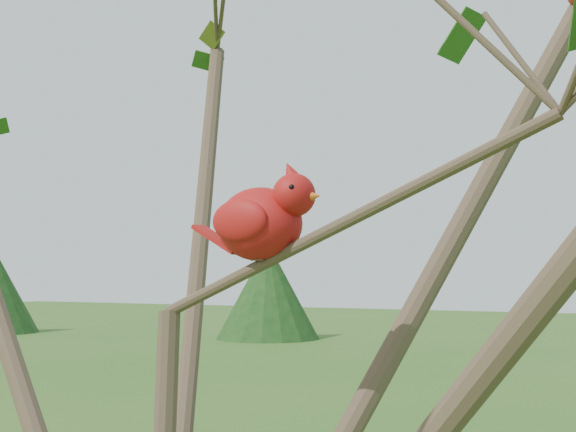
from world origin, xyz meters
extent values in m
ellipsoid|color=#A6170E|center=(0.12, 0.09, 2.08)|extent=(0.15, 0.12, 0.11)
sphere|color=#A6170E|center=(0.18, 0.08, 2.12)|extent=(0.07, 0.07, 0.06)
cone|color=#A6170E|center=(0.17, 0.08, 2.15)|extent=(0.05, 0.04, 0.05)
cone|color=#D85914|center=(0.21, 0.08, 2.12)|extent=(0.03, 0.03, 0.02)
ellipsoid|color=black|center=(0.20, 0.08, 2.12)|extent=(0.02, 0.03, 0.03)
cube|color=#A6170E|center=(0.04, 0.09, 2.06)|extent=(0.08, 0.04, 0.05)
ellipsoid|color=#A6170E|center=(0.12, 0.13, 2.08)|extent=(0.10, 0.04, 0.06)
ellipsoid|color=#A6170E|center=(0.11, 0.05, 2.08)|extent=(0.10, 0.04, 0.06)
cylinder|color=#473426|center=(-11.06, 20.25, 1.34)|extent=(0.40, 0.40, 2.67)
cone|color=#133613|center=(-11.06, 20.25, 1.45)|extent=(3.12, 3.12, 2.90)
camera|label=1|loc=(0.70, -0.93, 2.01)|focal=50.00mm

